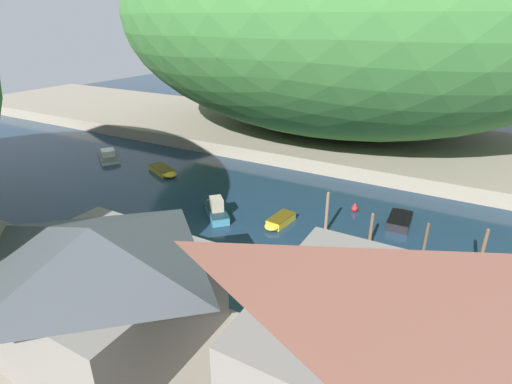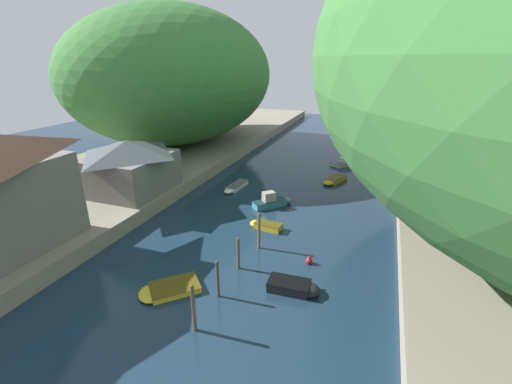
% 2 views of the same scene
% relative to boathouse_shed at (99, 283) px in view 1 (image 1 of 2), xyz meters
% --- Properties ---
extents(water_surface, '(130.00, 130.00, 0.00)m').
position_rel_boathouse_shed_xyz_m(water_surface, '(15.82, 6.47, -4.32)').
color(water_surface, '#192D42').
rests_on(water_surface, ground).
extents(right_bank, '(22.00, 120.00, 1.44)m').
position_rel_boathouse_shed_xyz_m(right_bank, '(38.44, 6.47, -3.60)').
color(right_bank, gray).
rests_on(right_bank, ground).
extents(hillside_right, '(40.52, 56.73, 27.38)m').
position_rel_boathouse_shed_xyz_m(hillside_right, '(39.54, 3.17, 10.81)').
color(hillside_right, '#387033').
rests_on(hillside_right, right_bank).
extents(boathouse_shed, '(8.06, 8.97, 5.58)m').
position_rel_boathouse_shed_xyz_m(boathouse_shed, '(0.00, 0.00, 0.00)').
color(boathouse_shed, slate).
rests_on(boathouse_shed, left_bank).
extents(boat_mid_channel, '(4.09, 4.17, 1.70)m').
position_rel_boathouse_shed_xyz_m(boat_mid_channel, '(14.82, 4.36, -3.81)').
color(boat_mid_channel, teal).
rests_on(boat_mid_channel, water_surface).
extents(boat_navy_launch, '(1.66, 4.70, 0.54)m').
position_rel_boathouse_shed_xyz_m(boat_navy_launch, '(8.88, 7.59, -4.05)').
color(boat_navy_launch, silver).
rests_on(boat_navy_launch, water_surface).
extents(boat_red_skiff, '(2.97, 4.40, 0.57)m').
position_rel_boathouse_shed_xyz_m(boat_red_skiff, '(19.88, 14.31, -4.03)').
color(boat_red_skiff, gold).
rests_on(boat_red_skiff, water_surface).
extents(boat_open_rowboat, '(5.09, 6.06, 1.10)m').
position_rel_boathouse_shed_xyz_m(boat_open_rowboat, '(20.78, 23.51, -3.99)').
color(boat_open_rowboat, silver).
rests_on(boat_open_rowboat, water_surface).
extents(boat_near_quay, '(3.26, 1.53, 0.61)m').
position_rel_boathouse_shed_xyz_m(boat_near_quay, '(15.67, -0.93, -4.02)').
color(boat_near_quay, gold).
rests_on(boat_near_quay, water_surface).
extents(boat_far_upstream, '(3.65, 1.72, 0.71)m').
position_rel_boathouse_shed_xyz_m(boat_far_upstream, '(20.72, -9.08, -3.97)').
color(boat_far_upstream, black).
rests_on(boat_far_upstream, water_surface).
extents(boat_yellow_tender, '(4.40, 4.36, 0.41)m').
position_rel_boathouse_shed_xyz_m(boat_yellow_tender, '(12.49, -12.19, -4.11)').
color(boat_yellow_tender, gold).
rests_on(boat_yellow_tender, water_surface).
extents(mooring_post_nearest, '(0.23, 0.23, 3.21)m').
position_rel_boathouse_shed_xyz_m(mooring_post_nearest, '(16.06, -14.67, -2.70)').
color(mooring_post_nearest, brown).
rests_on(mooring_post_nearest, water_surface).
extents(mooring_post_second, '(0.21, 0.21, 2.77)m').
position_rel_boathouse_shed_xyz_m(mooring_post_second, '(15.99, -11.40, -2.92)').
color(mooring_post_second, '#4C3D2D').
rests_on(mooring_post_second, water_surface).
extents(mooring_post_middle, '(0.23, 0.23, 2.63)m').
position_rel_boathouse_shed_xyz_m(mooring_post_middle, '(15.97, -7.89, -3.00)').
color(mooring_post_middle, brown).
rests_on(mooring_post_middle, water_surface).
extents(mooring_post_fourth, '(0.24, 0.24, 3.30)m').
position_rel_boathouse_shed_xyz_m(mooring_post_fourth, '(16.40, -4.50, -2.66)').
color(mooring_post_fourth, brown).
rests_on(mooring_post_fourth, water_surface).
extents(channel_buoy_near, '(0.52, 0.52, 0.77)m').
position_rel_boathouse_shed_xyz_m(channel_buoy_near, '(20.90, -5.38, -4.02)').
color(channel_buoy_near, red).
rests_on(channel_buoy_near, water_surface).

